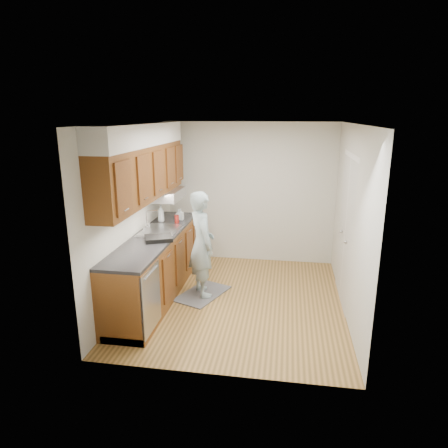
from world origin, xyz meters
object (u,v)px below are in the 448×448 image
(soap_bottle_c, at_px, (179,214))
(soda_can, at_px, (177,219))
(soap_bottle_a, at_px, (161,213))
(person, at_px, (202,237))
(soap_bottle_b, at_px, (181,214))
(dish_rack, at_px, (159,238))

(soap_bottle_c, height_order, soda_can, soap_bottle_c)
(soap_bottle_a, xyz_separation_m, soap_bottle_c, (0.24, 0.19, -0.05))
(soda_can, bearing_deg, soap_bottle_c, 97.18)
(person, height_order, soap_bottle_b, person)
(soap_bottle_c, relative_size, dish_rack, 0.46)
(soda_can, bearing_deg, soap_bottle_a, 172.26)
(soap_bottle_c, bearing_deg, soap_bottle_b, -29.17)
(soap_bottle_b, relative_size, dish_rack, 0.51)
(person, bearing_deg, soap_bottle_b, 3.12)
(person, distance_m, soda_can, 0.78)
(soap_bottle_c, bearing_deg, person, -54.90)
(person, bearing_deg, soda_can, 12.27)
(person, relative_size, soap_bottle_a, 6.44)
(soap_bottle_b, bearing_deg, soap_bottle_c, 150.83)
(dish_rack, bearing_deg, soap_bottle_b, 66.00)
(dish_rack, bearing_deg, soda_can, 66.40)
(person, height_order, dish_rack, person)
(soap_bottle_a, relative_size, soap_bottle_c, 1.62)
(person, height_order, soap_bottle_a, person)
(soap_bottle_b, distance_m, soda_can, 0.21)
(person, distance_m, dish_rack, 0.64)
(person, distance_m, soap_bottle_b, 0.94)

